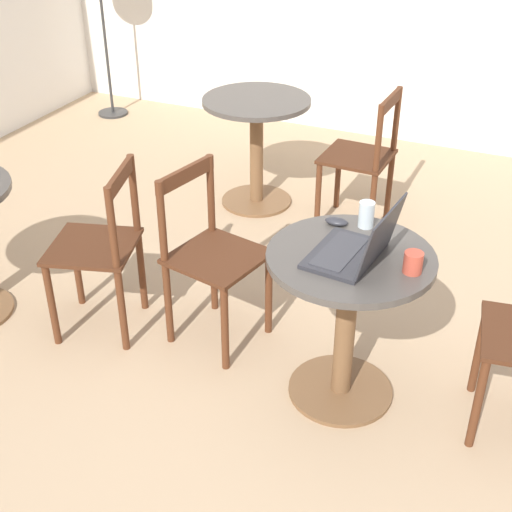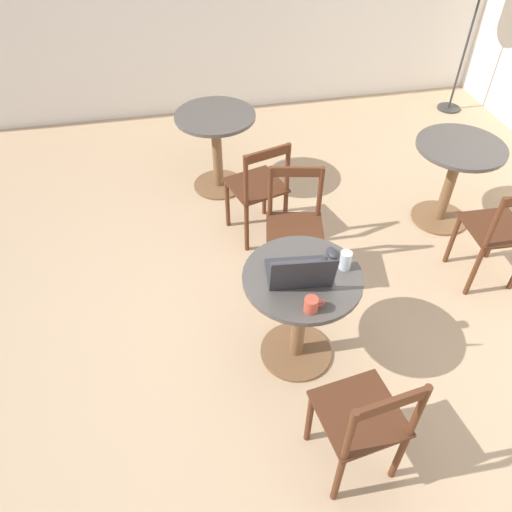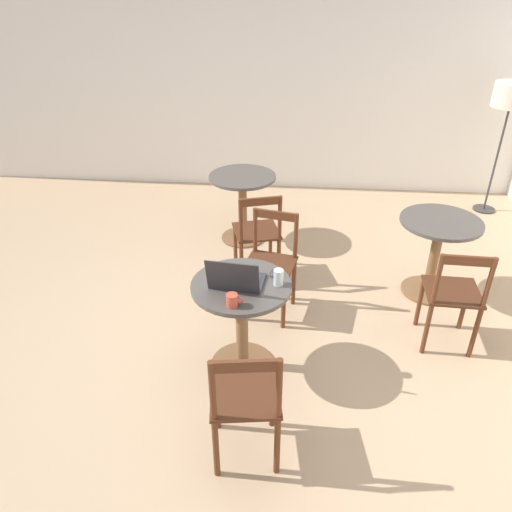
% 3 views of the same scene
% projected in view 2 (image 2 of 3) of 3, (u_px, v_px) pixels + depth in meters
% --- Properties ---
extents(ground_plane, '(16.00, 16.00, 0.00)m').
position_uv_depth(ground_plane, '(263.00, 325.00, 3.44)').
color(ground_plane, tan).
extents(cafe_table_near, '(0.68, 0.68, 0.72)m').
position_uv_depth(cafe_table_near, '(300.00, 302.00, 2.93)').
color(cafe_table_near, brown).
rests_on(cafe_table_near, ground_plane).
extents(cafe_table_mid, '(0.68, 0.68, 0.72)m').
position_uv_depth(cafe_table_mid, '(454.00, 169.00, 3.94)').
color(cafe_table_mid, brown).
rests_on(cafe_table_mid, ground_plane).
extents(cafe_table_far, '(0.68, 0.68, 0.72)m').
position_uv_depth(cafe_table_far, '(216.00, 138.00, 4.30)').
color(cafe_table_far, brown).
rests_on(cafe_table_far, ground_plane).
extents(chair_near_front, '(0.45, 0.45, 0.87)m').
position_uv_depth(chair_near_front, '(363.00, 422.00, 2.44)').
color(chair_near_front, '#562D19').
rests_on(chair_near_front, ground_plane).
extents(chair_near_back, '(0.47, 0.47, 0.87)m').
position_uv_depth(chair_near_back, '(294.00, 229.00, 3.50)').
color(chair_near_back, '#562D19').
rests_on(chair_near_back, ground_plane).
extents(chair_mid_front, '(0.41, 0.41, 0.87)m').
position_uv_depth(chair_mid_front, '(498.00, 233.00, 3.47)').
color(chair_mid_front, '#562D19').
rests_on(chair_mid_front, ground_plane).
extents(chair_far_front, '(0.49, 0.49, 0.87)m').
position_uv_depth(chair_far_front, '(258.00, 189.00, 3.84)').
color(chair_far_front, '#562D19').
rests_on(chair_far_front, ground_plane).
extents(laptop, '(0.38, 0.33, 0.25)m').
position_uv_depth(laptop, '(299.00, 273.00, 2.73)').
color(laptop, '#2D2D33').
rests_on(laptop, cafe_table_near).
extents(mouse, '(0.06, 0.10, 0.03)m').
position_uv_depth(mouse, '(332.00, 253.00, 2.90)').
color(mouse, '#2D2D33').
rests_on(mouse, cafe_table_near).
extents(mug, '(0.11, 0.07, 0.08)m').
position_uv_depth(mug, '(312.00, 305.00, 2.57)').
color(mug, '#C64C38').
rests_on(mug, cafe_table_near).
extents(drinking_glass, '(0.07, 0.07, 0.11)m').
position_uv_depth(drinking_glass, '(345.00, 260.00, 2.79)').
color(drinking_glass, silver).
rests_on(drinking_glass, cafe_table_near).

